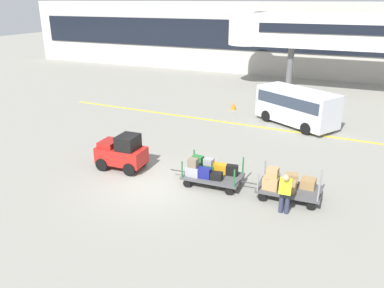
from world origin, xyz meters
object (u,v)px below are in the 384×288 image
at_px(baggage_handler, 285,192).
at_px(shuttle_van, 297,105).
at_px(baggage_cart_lead, 209,172).
at_px(baggage_tug, 122,153).
at_px(safety_cone_near, 233,106).
at_px(baggage_cart_middle, 286,184).

height_order(baggage_handler, shuttle_van, shuttle_van).
bearing_deg(baggage_cart_lead, baggage_tug, -177.81).
xyz_separation_m(baggage_tug, safety_cone_near, (1.50, 11.05, -0.48)).
bearing_deg(baggage_handler, shuttle_van, 97.38).
bearing_deg(baggage_cart_lead, safety_cone_near, 103.00).
height_order(baggage_cart_lead, safety_cone_near, baggage_cart_lead).
distance_m(baggage_handler, shuttle_van, 10.42).
xyz_separation_m(baggage_tug, baggage_cart_middle, (7.03, 0.28, -0.21)).
bearing_deg(shuttle_van, baggage_cart_middle, -82.73).
bearing_deg(baggage_cart_middle, baggage_cart_lead, -177.66).
xyz_separation_m(baggage_cart_middle, safety_cone_near, (-5.53, 10.78, -0.26)).
relative_size(baggage_tug, safety_cone_near, 3.89).
bearing_deg(baggage_cart_middle, baggage_tug, -177.74).
distance_m(shuttle_van, safety_cone_near, 4.78).
bearing_deg(baggage_tug, shuttle_van, 57.93).
bearing_deg(baggage_tug, safety_cone_near, 82.28).
bearing_deg(baggage_handler, baggage_cart_middle, 98.16).
xyz_separation_m(shuttle_van, safety_cone_near, (-4.37, 1.69, -0.96)).
distance_m(baggage_tug, shuttle_van, 11.07).
relative_size(baggage_cart_middle, safety_cone_near, 5.50).
xyz_separation_m(baggage_cart_lead, baggage_handler, (3.19, -1.12, 0.33)).
bearing_deg(safety_cone_near, baggage_cart_lead, -77.00).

